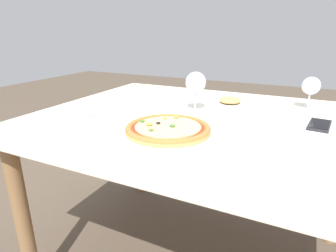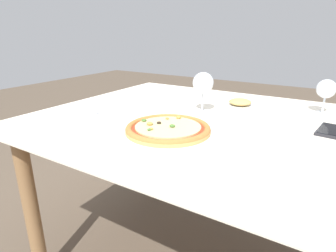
% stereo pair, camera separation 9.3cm
% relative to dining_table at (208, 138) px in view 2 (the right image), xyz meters
% --- Properties ---
extents(dining_table, '(1.37, 1.10, 0.72)m').
position_rel_dining_table_xyz_m(dining_table, '(0.00, 0.00, 0.00)').
color(dining_table, '#997047').
rests_on(dining_table, ground_plane).
extents(pizza_plate, '(0.31, 0.31, 0.04)m').
position_rel_dining_table_xyz_m(pizza_plate, '(-0.05, -0.22, 0.09)').
color(pizza_plate, white).
rests_on(pizza_plate, dining_table).
extents(fork, '(0.05, 0.17, 0.00)m').
position_rel_dining_table_xyz_m(fork, '(-0.43, -0.23, 0.08)').
color(fork, silver).
rests_on(fork, dining_table).
extents(wine_glass_far_left, '(0.08, 0.08, 0.14)m').
position_rel_dining_table_xyz_m(wine_glass_far_left, '(0.37, 0.33, 0.18)').
color(wine_glass_far_left, silver).
rests_on(wine_glass_far_left, dining_table).
extents(wine_glass_far_right, '(0.09, 0.09, 0.17)m').
position_rel_dining_table_xyz_m(wine_glass_far_right, '(-0.07, 0.08, 0.20)').
color(wine_glass_far_right, silver).
rests_on(wine_glass_far_right, dining_table).
extents(cell_phone, '(0.09, 0.15, 0.01)m').
position_rel_dining_table_xyz_m(cell_phone, '(0.41, 0.09, 0.08)').
color(cell_phone, '#232328').
rests_on(cell_phone, dining_table).
extents(side_plate, '(0.17, 0.17, 0.04)m').
position_rel_dining_table_xyz_m(side_plate, '(0.04, 0.25, 0.09)').
color(side_plate, white).
rests_on(side_plate, dining_table).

